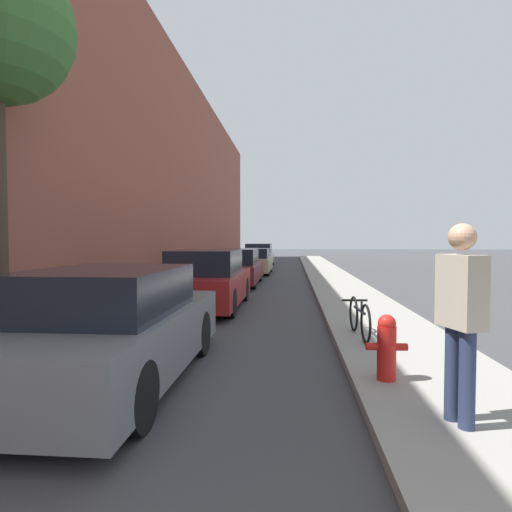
{
  "coord_description": "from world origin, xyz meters",
  "views": [
    {
      "loc": [
        1.2,
        0.5,
        1.74
      ],
      "look_at": [
        0.37,
        10.21,
        1.35
      ],
      "focal_mm": 29.73,
      "sensor_mm": 36.0,
      "label": 1
    }
  ],
  "objects_px": {
    "parked_car_red": "(207,281)",
    "parked_car_white": "(259,255)",
    "parked_car_champagne": "(252,262)",
    "pedestrian": "(461,310)",
    "bicycle": "(359,318)",
    "parked_car_maroon": "(234,268)",
    "parked_car_grey": "(112,329)",
    "fire_hydrant": "(387,346)"
  },
  "relations": [
    {
      "from": "parked_car_white",
      "to": "bicycle",
      "type": "xyz_separation_m",
      "value": [
        3.25,
        -20.26,
        -0.25
      ]
    },
    {
      "from": "parked_car_white",
      "to": "fire_hydrant",
      "type": "bearing_deg",
      "value": -81.84
    },
    {
      "from": "parked_car_white",
      "to": "fire_hydrant",
      "type": "xyz_separation_m",
      "value": [
        3.22,
        -22.43,
        -0.18
      ]
    },
    {
      "from": "pedestrian",
      "to": "fire_hydrant",
      "type": "bearing_deg",
      "value": 0.75
    },
    {
      "from": "fire_hydrant",
      "to": "pedestrian",
      "type": "distance_m",
      "value": 1.35
    },
    {
      "from": "parked_car_grey",
      "to": "parked_car_red",
      "type": "xyz_separation_m",
      "value": [
        0.03,
        5.6,
        0.03
      ]
    },
    {
      "from": "parked_car_grey",
      "to": "parked_car_maroon",
      "type": "height_order",
      "value": "parked_car_grey"
    },
    {
      "from": "pedestrian",
      "to": "bicycle",
      "type": "distance_m",
      "value": 3.4
    },
    {
      "from": "parked_car_red",
      "to": "parked_car_white",
      "type": "distance_m",
      "value": 16.88
    },
    {
      "from": "fire_hydrant",
      "to": "pedestrian",
      "type": "bearing_deg",
      "value": -71.81
    },
    {
      "from": "parked_car_white",
      "to": "bicycle",
      "type": "distance_m",
      "value": 20.52
    },
    {
      "from": "parked_car_grey",
      "to": "parked_car_white",
      "type": "relative_size",
      "value": 0.9
    },
    {
      "from": "parked_car_white",
      "to": "fire_hydrant",
      "type": "relative_size",
      "value": 6.07
    },
    {
      "from": "parked_car_red",
      "to": "bicycle",
      "type": "distance_m",
      "value": 4.69
    },
    {
      "from": "parked_car_white",
      "to": "pedestrian",
      "type": "relative_size",
      "value": 2.62
    },
    {
      "from": "parked_car_maroon",
      "to": "pedestrian",
      "type": "height_order",
      "value": "pedestrian"
    },
    {
      "from": "parked_car_red",
      "to": "parked_car_champagne",
      "type": "xyz_separation_m",
      "value": [
        0.13,
        10.76,
        -0.07
      ]
    },
    {
      "from": "parked_car_red",
      "to": "parked_car_maroon",
      "type": "xyz_separation_m",
      "value": [
        -0.06,
        5.51,
        -0.03
      ]
    },
    {
      "from": "bicycle",
      "to": "parked_car_white",
      "type": "bearing_deg",
      "value": 95.49
    },
    {
      "from": "parked_car_maroon",
      "to": "parked_car_white",
      "type": "height_order",
      "value": "parked_car_white"
    },
    {
      "from": "parked_car_champagne",
      "to": "pedestrian",
      "type": "relative_size",
      "value": 2.43
    },
    {
      "from": "parked_car_grey",
      "to": "parked_car_white",
      "type": "height_order",
      "value": "parked_car_white"
    },
    {
      "from": "parked_car_champagne",
      "to": "parked_car_white",
      "type": "height_order",
      "value": "parked_car_white"
    },
    {
      "from": "parked_car_maroon",
      "to": "bicycle",
      "type": "relative_size",
      "value": 3.05
    },
    {
      "from": "fire_hydrant",
      "to": "parked_car_grey",
      "type": "bearing_deg",
      "value": -179.08
    },
    {
      "from": "parked_car_champagne",
      "to": "parked_car_red",
      "type": "bearing_deg",
      "value": -90.71
    },
    {
      "from": "parked_car_red",
      "to": "parked_car_white",
      "type": "bearing_deg",
      "value": 90.0
    },
    {
      "from": "parked_car_maroon",
      "to": "parked_car_grey",
      "type": "bearing_deg",
      "value": -89.82
    },
    {
      "from": "parked_car_red",
      "to": "parked_car_maroon",
      "type": "height_order",
      "value": "parked_car_red"
    },
    {
      "from": "parked_car_maroon",
      "to": "parked_car_champagne",
      "type": "distance_m",
      "value": 5.25
    },
    {
      "from": "parked_car_red",
      "to": "pedestrian",
      "type": "height_order",
      "value": "pedestrian"
    },
    {
      "from": "parked_car_champagne",
      "to": "pedestrian",
      "type": "distance_m",
      "value": 17.79
    },
    {
      "from": "parked_car_red",
      "to": "bicycle",
      "type": "bearing_deg",
      "value": -46.18
    },
    {
      "from": "parked_car_grey",
      "to": "pedestrian",
      "type": "bearing_deg",
      "value": -16.76
    },
    {
      "from": "parked_car_red",
      "to": "parked_car_champagne",
      "type": "bearing_deg",
      "value": 89.29
    },
    {
      "from": "fire_hydrant",
      "to": "bicycle",
      "type": "relative_size",
      "value": 0.5
    },
    {
      "from": "parked_car_maroon",
      "to": "fire_hydrant",
      "type": "height_order",
      "value": "parked_car_maroon"
    },
    {
      "from": "parked_car_grey",
      "to": "parked_car_white",
      "type": "distance_m",
      "value": 22.48
    },
    {
      "from": "parked_car_champagne",
      "to": "fire_hydrant",
      "type": "distance_m",
      "value": 16.59
    },
    {
      "from": "parked_car_grey",
      "to": "parked_car_champagne",
      "type": "height_order",
      "value": "parked_car_grey"
    },
    {
      "from": "parked_car_grey",
      "to": "parked_car_maroon",
      "type": "relative_size",
      "value": 0.9
    },
    {
      "from": "bicycle",
      "to": "parked_car_maroon",
      "type": "bearing_deg",
      "value": 106.79
    }
  ]
}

